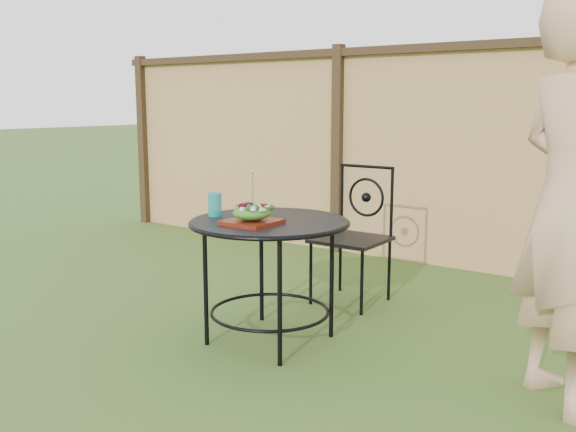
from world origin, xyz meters
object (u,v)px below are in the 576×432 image
Objects in this scene: diner at (572,203)px; salad_plate at (252,222)px; patio_table at (270,244)px; patio_chair at (355,231)px.

diner is 1.62m from salad_plate.
patio_table is 0.97× the size of patio_chair.
salad_plate is (-0.00, -0.16, 0.15)m from patio_table.
patio_chair is 1.16m from salad_plate.
diner is at bearing -27.62° from patio_chair.
diner is at bearing 5.95° from patio_table.
patio_table is 1.62m from diner.
diner is (1.56, -0.81, 0.44)m from patio_chair.
salad_plate reaches higher than patio_table.
salad_plate is at bearing 54.60° from diner.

